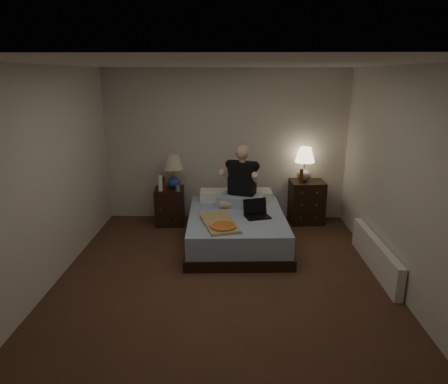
{
  "coord_description": "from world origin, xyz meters",
  "views": [
    {
      "loc": [
        0.1,
        -4.32,
        2.4
      ],
      "look_at": [
        0.0,
        0.9,
        0.85
      ],
      "focal_mm": 32.0,
      "sensor_mm": 36.0,
      "label": 1
    }
  ],
  "objects_px": {
    "soda_can": "(178,188)",
    "person": "(241,176)",
    "nightstand_left": "(170,206)",
    "beer_bottle_left": "(164,183)",
    "bed": "(236,228)",
    "lamp_right": "(305,164)",
    "water_bottle": "(160,183)",
    "lamp_left": "(173,171)",
    "radiator": "(375,255)",
    "beer_bottle_right": "(301,176)",
    "pizza_box": "(223,227)",
    "laptop": "(258,209)",
    "nightstand_right": "(306,201)"
  },
  "relations": [
    {
      "from": "beer_bottle_right",
      "to": "laptop",
      "type": "distance_m",
      "value": 1.26
    },
    {
      "from": "nightstand_right",
      "to": "person",
      "type": "xyz_separation_m",
      "value": [
        -1.1,
        -0.52,
        0.57
      ]
    },
    {
      "from": "nightstand_right",
      "to": "soda_can",
      "type": "bearing_deg",
      "value": -174.53
    },
    {
      "from": "lamp_right",
      "to": "laptop",
      "type": "height_order",
      "value": "lamp_right"
    },
    {
      "from": "nightstand_left",
      "to": "person",
      "type": "xyz_separation_m",
      "value": [
        1.16,
        -0.38,
        0.62
      ]
    },
    {
      "from": "beer_bottle_left",
      "to": "pizza_box",
      "type": "bearing_deg",
      "value": -52.84
    },
    {
      "from": "beer_bottle_left",
      "to": "laptop",
      "type": "distance_m",
      "value": 1.67
    },
    {
      "from": "soda_can",
      "to": "radiator",
      "type": "xyz_separation_m",
      "value": [
        2.68,
        -1.41,
        -0.46
      ]
    },
    {
      "from": "nightstand_right",
      "to": "radiator",
      "type": "bearing_deg",
      "value": -74.18
    },
    {
      "from": "beer_bottle_right",
      "to": "pizza_box",
      "type": "distance_m",
      "value": 1.93
    },
    {
      "from": "lamp_left",
      "to": "radiator",
      "type": "bearing_deg",
      "value": -29.96
    },
    {
      "from": "laptop",
      "to": "radiator",
      "type": "xyz_separation_m",
      "value": [
        1.46,
        -0.65,
        -0.38
      ]
    },
    {
      "from": "nightstand_left",
      "to": "soda_can",
      "type": "xyz_separation_m",
      "value": [
        0.16,
        -0.16,
        0.35
      ]
    },
    {
      "from": "soda_can",
      "to": "beer_bottle_right",
      "type": "height_order",
      "value": "beer_bottle_right"
    },
    {
      "from": "pizza_box",
      "to": "beer_bottle_right",
      "type": "bearing_deg",
      "value": 33.5
    },
    {
      "from": "bed",
      "to": "nightstand_left",
      "type": "distance_m",
      "value": 1.34
    },
    {
      "from": "lamp_right",
      "to": "water_bottle",
      "type": "relative_size",
      "value": 2.24
    },
    {
      "from": "bed",
      "to": "soda_can",
      "type": "xyz_separation_m",
      "value": [
        -0.93,
        0.61,
        0.43
      ]
    },
    {
      "from": "bed",
      "to": "nightstand_right",
      "type": "height_order",
      "value": "nightstand_right"
    },
    {
      "from": "beer_bottle_right",
      "to": "bed",
      "type": "bearing_deg",
      "value": -142.13
    },
    {
      "from": "nightstand_left",
      "to": "beer_bottle_left",
      "type": "height_order",
      "value": "beer_bottle_left"
    },
    {
      "from": "soda_can",
      "to": "person",
      "type": "xyz_separation_m",
      "value": [
        1.0,
        -0.22,
        0.26
      ]
    },
    {
      "from": "lamp_left",
      "to": "soda_can",
      "type": "xyz_separation_m",
      "value": [
        0.09,
        -0.19,
        -0.23
      ]
    },
    {
      "from": "lamp_left",
      "to": "lamp_right",
      "type": "height_order",
      "value": "lamp_right"
    },
    {
      "from": "lamp_right",
      "to": "water_bottle",
      "type": "height_order",
      "value": "lamp_right"
    },
    {
      "from": "lamp_left",
      "to": "soda_can",
      "type": "height_order",
      "value": "lamp_left"
    },
    {
      "from": "nightstand_left",
      "to": "beer_bottle_right",
      "type": "xyz_separation_m",
      "value": [
        2.14,
        0.05,
        0.52
      ]
    },
    {
      "from": "nightstand_left",
      "to": "nightstand_right",
      "type": "relative_size",
      "value": 0.86
    },
    {
      "from": "nightstand_left",
      "to": "beer_bottle_right",
      "type": "height_order",
      "value": "beer_bottle_right"
    },
    {
      "from": "nightstand_left",
      "to": "soda_can",
      "type": "height_order",
      "value": "soda_can"
    },
    {
      "from": "soda_can",
      "to": "water_bottle",
      "type": "bearing_deg",
      "value": 175.48
    },
    {
      "from": "lamp_right",
      "to": "person",
      "type": "relative_size",
      "value": 0.6
    },
    {
      "from": "nightstand_right",
      "to": "radiator",
      "type": "relative_size",
      "value": 0.44
    },
    {
      "from": "water_bottle",
      "to": "laptop",
      "type": "height_order",
      "value": "water_bottle"
    },
    {
      "from": "nightstand_left",
      "to": "bed",
      "type": "bearing_deg",
      "value": -40.11
    },
    {
      "from": "soda_can",
      "to": "laptop",
      "type": "relative_size",
      "value": 0.29
    },
    {
      "from": "person",
      "to": "radiator",
      "type": "relative_size",
      "value": 0.58
    },
    {
      "from": "bed",
      "to": "lamp_left",
      "type": "height_order",
      "value": "lamp_left"
    },
    {
      "from": "bed",
      "to": "pizza_box",
      "type": "bearing_deg",
      "value": -108.35
    },
    {
      "from": "beer_bottle_left",
      "to": "beer_bottle_right",
      "type": "xyz_separation_m",
      "value": [
        2.21,
        0.16,
        0.1
      ]
    },
    {
      "from": "bed",
      "to": "radiator",
      "type": "relative_size",
      "value": 1.14
    },
    {
      "from": "bed",
      "to": "lamp_left",
      "type": "xyz_separation_m",
      "value": [
        -1.02,
        0.8,
        0.66
      ]
    },
    {
      "from": "beer_bottle_left",
      "to": "person",
      "type": "bearing_deg",
      "value": -12.28
    },
    {
      "from": "person",
      "to": "pizza_box",
      "type": "distance_m",
      "value": 1.13
    },
    {
      "from": "lamp_right",
      "to": "radiator",
      "type": "bearing_deg",
      "value": -69.52
    },
    {
      "from": "laptop",
      "to": "pizza_box",
      "type": "distance_m",
      "value": 0.68
    },
    {
      "from": "nightstand_right",
      "to": "lamp_left",
      "type": "bearing_deg",
      "value": -179.7
    },
    {
      "from": "lamp_right",
      "to": "person",
      "type": "height_order",
      "value": "person"
    },
    {
      "from": "nightstand_right",
      "to": "lamp_right",
      "type": "height_order",
      "value": "lamp_right"
    },
    {
      "from": "laptop",
      "to": "water_bottle",
      "type": "bearing_deg",
      "value": 135.6
    }
  ]
}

